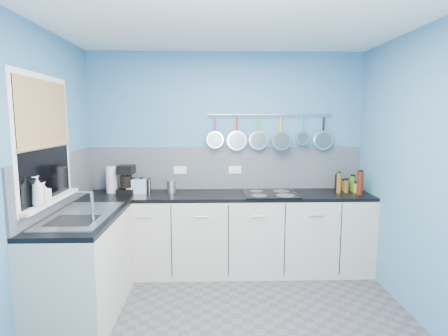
{
  "coord_description": "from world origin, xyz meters",
  "views": [
    {
      "loc": [
        -0.15,
        -2.79,
        1.73
      ],
      "look_at": [
        -0.05,
        0.75,
        1.25
      ],
      "focal_mm": 29.07,
      "sensor_mm": 36.0,
      "label": 1
    }
  ],
  "objects_px": {
    "soap_bottle_a": "(38,191)",
    "toaster": "(138,186)",
    "paper_towel": "(112,180)",
    "coffee_maker": "(126,180)",
    "soap_bottle_b": "(44,193)",
    "canister": "(172,187)",
    "hob": "(271,194)"
  },
  "relations": [
    {
      "from": "soap_bottle_a",
      "to": "toaster",
      "type": "xyz_separation_m",
      "value": [
        0.52,
        1.23,
        -0.19
      ]
    },
    {
      "from": "paper_towel",
      "to": "coffee_maker",
      "type": "bearing_deg",
      "value": -19.24
    },
    {
      "from": "soap_bottle_b",
      "to": "paper_towel",
      "type": "relative_size",
      "value": 0.58
    },
    {
      "from": "canister",
      "to": "toaster",
      "type": "bearing_deg",
      "value": 174.63
    },
    {
      "from": "soap_bottle_b",
      "to": "hob",
      "type": "height_order",
      "value": "soap_bottle_b"
    },
    {
      "from": "soap_bottle_b",
      "to": "paper_towel",
      "type": "distance_m",
      "value": 1.17
    },
    {
      "from": "soap_bottle_a",
      "to": "paper_towel",
      "type": "bearing_deg",
      "value": 79.68
    },
    {
      "from": "paper_towel",
      "to": "toaster",
      "type": "relative_size",
      "value": 1.16
    },
    {
      "from": "soap_bottle_b",
      "to": "canister",
      "type": "height_order",
      "value": "soap_bottle_b"
    },
    {
      "from": "hob",
      "to": "canister",
      "type": "bearing_deg",
      "value": 175.16
    },
    {
      "from": "coffee_maker",
      "to": "hob",
      "type": "distance_m",
      "value": 1.62
    },
    {
      "from": "soap_bottle_b",
      "to": "toaster",
      "type": "relative_size",
      "value": 0.68
    },
    {
      "from": "toaster",
      "to": "canister",
      "type": "relative_size",
      "value": 1.78
    },
    {
      "from": "soap_bottle_a",
      "to": "coffee_maker",
      "type": "xyz_separation_m",
      "value": [
        0.4,
        1.19,
        -0.11
      ]
    },
    {
      "from": "toaster",
      "to": "soap_bottle_b",
      "type": "bearing_deg",
      "value": -130.82
    },
    {
      "from": "paper_towel",
      "to": "canister",
      "type": "bearing_deg",
      "value": -4.45
    },
    {
      "from": "soap_bottle_a",
      "to": "toaster",
      "type": "bearing_deg",
      "value": 67.31
    },
    {
      "from": "paper_towel",
      "to": "hob",
      "type": "bearing_deg",
      "value": -4.69
    },
    {
      "from": "hob",
      "to": "coffee_maker",
      "type": "bearing_deg",
      "value": 176.95
    },
    {
      "from": "soap_bottle_a",
      "to": "soap_bottle_b",
      "type": "height_order",
      "value": "soap_bottle_a"
    },
    {
      "from": "paper_towel",
      "to": "canister",
      "type": "height_order",
      "value": "paper_towel"
    },
    {
      "from": "coffee_maker",
      "to": "paper_towel",
      "type": "bearing_deg",
      "value": 165.61
    },
    {
      "from": "paper_towel",
      "to": "toaster",
      "type": "distance_m",
      "value": 0.3
    },
    {
      "from": "coffee_maker",
      "to": "soap_bottle_b",
      "type": "bearing_deg",
      "value": -105.46
    },
    {
      "from": "soap_bottle_a",
      "to": "canister",
      "type": "height_order",
      "value": "soap_bottle_a"
    },
    {
      "from": "paper_towel",
      "to": "hob",
      "type": "xyz_separation_m",
      "value": [
        1.78,
        -0.15,
        -0.14
      ]
    },
    {
      "from": "hob",
      "to": "soap_bottle_b",
      "type": "bearing_deg",
      "value": -153.57
    },
    {
      "from": "soap_bottle_a",
      "to": "toaster",
      "type": "distance_m",
      "value": 1.35
    },
    {
      "from": "soap_bottle_b",
      "to": "paper_towel",
      "type": "xyz_separation_m",
      "value": [
        0.23,
        1.14,
        -0.09
      ]
    },
    {
      "from": "canister",
      "to": "paper_towel",
      "type": "bearing_deg",
      "value": 175.55
    },
    {
      "from": "soap_bottle_a",
      "to": "toaster",
      "type": "height_order",
      "value": "soap_bottle_a"
    },
    {
      "from": "soap_bottle_b",
      "to": "toaster",
      "type": "xyz_separation_m",
      "value": [
        0.52,
        1.13,
        -0.15
      ]
    }
  ]
}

